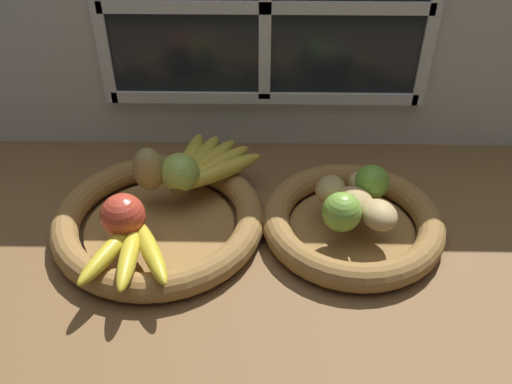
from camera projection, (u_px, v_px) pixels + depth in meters
ground_plane at (263, 234)px, 101.68cm from camera, size 140.00×90.00×3.00cm
back_wall at (266, 19)px, 107.20cm from camera, size 140.00×4.60×55.00cm
fruit_bowl_left at (160, 220)px, 98.96cm from camera, size 37.94×37.94×4.91cm
fruit_bowl_right at (353, 222)px, 98.49cm from camera, size 32.53×32.53×4.91cm
apple_green_back at (180, 172)px, 99.91cm from camera, size 7.20×7.20×7.20cm
apple_red_front at (124, 215)px, 90.15cm from camera, size 7.44×7.44×7.44cm
pear_brown at (149, 169)px, 99.48cm from camera, size 7.92×8.00×8.56cm
banana_bunch_front at (131, 250)px, 86.87cm from camera, size 15.55×17.29×2.91cm
banana_bunch_back at (206, 165)px, 105.24cm from camera, size 17.28×19.64×3.28cm
potato_large at (356, 202)px, 95.59cm from camera, size 9.21×9.65×4.22cm
potato_oblong at (331, 189)px, 97.97cm from camera, size 7.63×7.86×4.72cm
potato_small at (380, 215)px, 92.65cm from camera, size 7.92×8.48×4.37cm
potato_back at (365, 184)px, 99.34cm from camera, size 7.33×6.61×4.60cm
lime_near at (342, 212)px, 91.42cm from camera, size 6.73×6.73×6.73cm
lime_far at (372, 182)px, 98.34cm from camera, size 6.29×6.29×6.29cm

